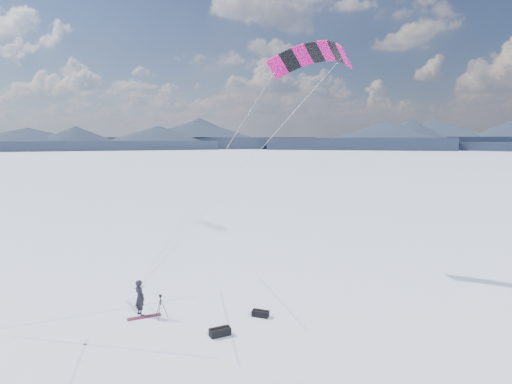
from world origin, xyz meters
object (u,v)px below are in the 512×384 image
snowkiter (140,315)px  tripod (160,303)px  snowboard (144,317)px  gear_bag_a (220,332)px  gear_bag_b (260,313)px

snowkiter → tripod: size_ratio=1.52×
snowboard → gear_bag_a: bearing=-51.4°
snowboard → gear_bag_a: size_ratio=1.74×
snowkiter → gear_bag_b: (4.91, -2.88, 0.15)m
snowboard → gear_bag_b: bearing=-23.7°
snowkiter → snowboard: (0.09, -0.36, 0.02)m
gear_bag_a → gear_bag_b: size_ratio=1.08×
gear_bag_b → tripod: bearing=-158.0°
snowboard → gear_bag_b: size_ratio=1.87×
tripod → snowkiter: bearing=137.5°
tripod → gear_bag_b: (4.15, -2.07, -0.58)m
snowboard → snowkiter: bearing=108.5°
snowboard → tripod: tripod is taller
snowkiter → gear_bag_b: 5.69m
gear_bag_a → gear_bag_b: bearing=22.1°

